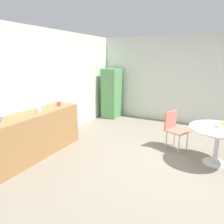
{
  "coord_description": "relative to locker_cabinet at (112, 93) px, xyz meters",
  "views": [
    {
      "loc": [
        -3.56,
        -0.56,
        1.97
      ],
      "look_at": [
        -0.11,
        1.19,
        0.95
      ],
      "focal_mm": 33.46,
      "sensor_mm": 36.0,
      "label": 1
    }
  ],
  "objects": [
    {
      "name": "ground_plane",
      "position": [
        -2.55,
        -2.55,
        -0.81
      ],
      "size": [
        6.0,
        6.0,
        0.0
      ],
      "primitive_type": "plane",
      "color": "gray"
    },
    {
      "name": "wall_back",
      "position": [
        -2.55,
        0.45,
        0.49
      ],
      "size": [
        6.0,
        0.1,
        2.6
      ],
      "primitive_type": "cube",
      "color": "silver",
      "rests_on": "ground_plane"
    },
    {
      "name": "wall_side_right",
      "position": [
        0.45,
        -2.55,
        0.49
      ],
      "size": [
        0.1,
        6.0,
        2.6
      ],
      "primitive_type": "cube",
      "color": "silver",
      "rests_on": "ground_plane"
    },
    {
      "name": "counter_block",
      "position": [
        -3.3,
        0.1,
        -0.36
      ],
      "size": [
        2.21,
        0.6,
        0.9
      ],
      "primitive_type": "cube",
      "color": "#9E7042",
      "rests_on": "ground_plane"
    },
    {
      "name": "locker_cabinet",
      "position": [
        0.0,
        0.0,
        0.0
      ],
      "size": [
        0.6,
        0.5,
        1.61
      ],
      "primitive_type": "cube",
      "color": "#599959",
      "rests_on": "ground_plane"
    },
    {
      "name": "round_table",
      "position": [
        -2.02,
        -3.23,
        -0.23
      ],
      "size": [
        1.04,
        1.04,
        0.72
      ],
      "color": "silver",
      "rests_on": "ground_plane"
    },
    {
      "name": "chair_coral",
      "position": [
        -1.65,
        -2.37,
        -0.28
      ],
      "size": [
        0.55,
        0.55,
        0.83
      ],
      "color": "silver",
      "rests_on": "ground_plane"
    },
    {
      "name": "fruit_bowl",
      "position": [
        -1.96,
        -3.29,
        -0.04
      ],
      "size": [
        0.25,
        0.25,
        0.11
      ],
      "color": "silver",
      "rests_on": "round_table"
    },
    {
      "name": "mug_white",
      "position": [
        -2.53,
        0.05,
        0.14
      ],
      "size": [
        0.13,
        0.08,
        0.09
      ],
      "color": "#D84C4C",
      "rests_on": "counter_block"
    },
    {
      "name": "mug_red",
      "position": [
        -3.16,
        0.04,
        0.14
      ],
      "size": [
        0.13,
        0.08,
        0.09
      ],
      "color": "white",
      "rests_on": "counter_block"
    }
  ]
}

